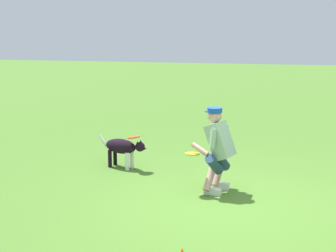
# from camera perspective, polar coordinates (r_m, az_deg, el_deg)

# --- Properties ---
(ground_plane) EXTENTS (60.00, 60.00, 0.00)m
(ground_plane) POSITION_cam_1_polar(r_m,az_deg,el_deg) (6.65, 7.03, -9.78)
(ground_plane) COLOR #487328
(person) EXTENTS (0.67, 0.66, 1.29)m
(person) POSITION_cam_1_polar(r_m,az_deg,el_deg) (7.02, 6.11, -2.63)
(person) COLOR silver
(person) RESTS_ON ground_plane
(dog) EXTENTS (1.02, 0.41, 0.56)m
(dog) POSITION_cam_1_polar(r_m,az_deg,el_deg) (8.34, -5.51, -2.65)
(dog) COLOR black
(dog) RESTS_ON ground_plane
(frisbee_flying) EXTENTS (0.23, 0.23, 0.07)m
(frisbee_flying) POSITION_cam_1_polar(r_m,az_deg,el_deg) (8.12, -4.21, -1.38)
(frisbee_flying) COLOR #EB4C1E
(frisbee_held) EXTENTS (0.31, 0.31, 0.04)m
(frisbee_held) POSITION_cam_1_polar(r_m,az_deg,el_deg) (6.97, 2.98, -3.42)
(frisbee_held) COLOR yellow
(frisbee_held) RESTS_ON person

